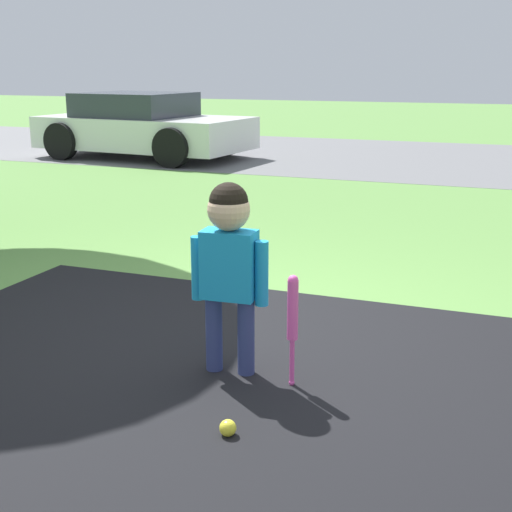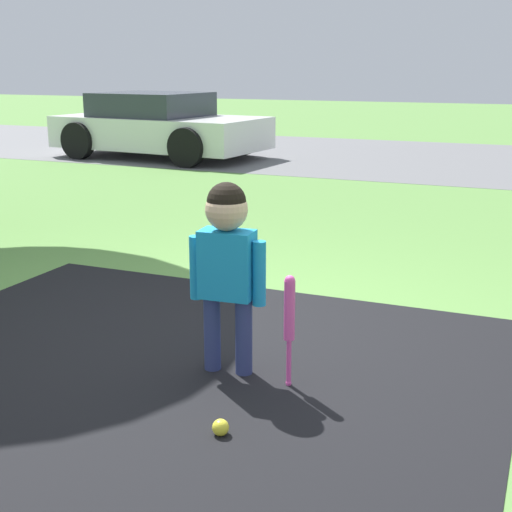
% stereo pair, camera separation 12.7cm
% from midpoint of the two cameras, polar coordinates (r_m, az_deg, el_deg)
% --- Properties ---
extents(ground_plane, '(60.00, 60.00, 0.00)m').
position_cam_midpoint_polar(ground_plane, '(4.58, -2.08, -6.29)').
color(ground_plane, '#5B8C42').
extents(street_strip, '(40.00, 6.00, 0.01)m').
position_cam_midpoint_polar(street_strip, '(13.55, 15.21, 7.45)').
color(street_strip, slate).
rests_on(street_strip, ground).
extents(child, '(0.44, 0.23, 1.07)m').
position_cam_midpoint_polar(child, '(3.82, -1.38, 0.34)').
color(child, navy).
rests_on(child, ground).
extents(baseball_bat, '(0.06, 0.06, 0.62)m').
position_cam_midpoint_polar(baseball_bat, '(3.74, 3.67, -4.75)').
color(baseball_bat, '#E54CA5').
rests_on(baseball_bat, ground).
extents(sports_ball, '(0.08, 0.08, 0.08)m').
position_cam_midpoint_polar(sports_ball, '(3.40, -1.75, -13.56)').
color(sports_ball, yellow).
rests_on(sports_ball, ground).
extents(parked_car, '(3.98, 2.33, 1.18)m').
position_cam_midpoint_polar(parked_car, '(13.52, -7.51, 10.26)').
color(parked_car, silver).
rests_on(parked_car, ground).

